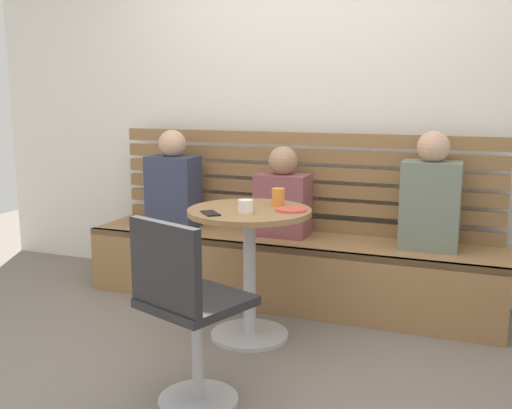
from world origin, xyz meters
TOP-DOWN VIEW (x-y plane):
  - ground at (0.00, 0.00)m, footprint 8.00×8.00m
  - back_wall at (0.00, 1.64)m, footprint 5.20×0.10m
  - booth_bench at (0.00, 1.20)m, footprint 2.70×0.52m
  - booth_backrest at (0.00, 1.44)m, footprint 2.65×0.04m
  - cafe_table at (-0.01, 0.57)m, footprint 0.68×0.68m
  - white_chair at (0.02, -0.24)m, footprint 0.51×0.51m
  - person_adult at (0.89, 1.24)m, footprint 0.34×0.22m
  - person_child_left at (-0.84, 1.21)m, footprint 0.34×0.22m
  - person_child_middle at (-0.04, 1.23)m, footprint 0.34×0.22m
  - cup_ceramic_white at (0.01, 0.47)m, footprint 0.08×0.08m
  - cup_tumbler_orange at (0.11, 0.71)m, footprint 0.07×0.07m
  - plate_small at (0.22, 0.61)m, footprint 0.17×0.17m
  - phone_on_table at (-0.15, 0.37)m, footprint 0.15×0.15m

SIDE VIEW (x-z plane):
  - ground at x=0.00m, z-range 0.00..0.00m
  - booth_bench at x=0.00m, z-range 0.00..0.44m
  - white_chair at x=0.02m, z-range 0.04..0.89m
  - cafe_table at x=-0.01m, z-range 0.15..0.89m
  - person_child_middle at x=-0.04m, z-range 0.40..0.99m
  - person_child_left at x=-0.84m, z-range 0.40..1.08m
  - phone_on_table at x=-0.15m, z-range 0.74..0.75m
  - plate_small at x=0.22m, z-range 0.74..0.75m
  - person_adult at x=0.89m, z-range 0.40..1.11m
  - cup_ceramic_white at x=0.01m, z-range 0.74..0.81m
  - booth_backrest at x=0.00m, z-range 0.44..1.11m
  - cup_tumbler_orange at x=0.11m, z-range 0.74..0.84m
  - back_wall at x=0.00m, z-range 0.00..2.90m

